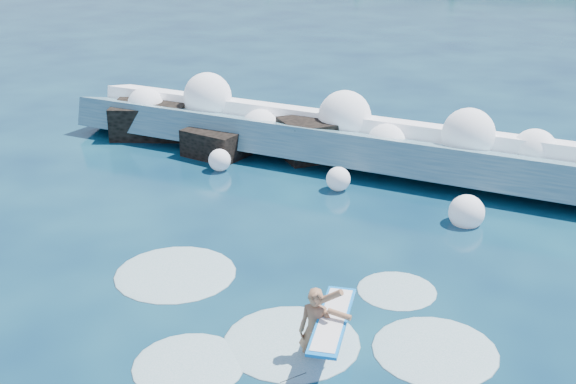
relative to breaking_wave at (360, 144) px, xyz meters
name	(u,v)px	position (x,y,z in m)	size (l,w,h in m)	color
ground	(183,265)	(-1.05, -7.72, -0.55)	(200.00, 200.00, 0.00)	#07213E
breaking_wave	(360,144)	(0.00, 0.00, 0.00)	(18.41, 2.85, 1.59)	#346982
rock_cluster	(219,133)	(-4.45, -0.57, -0.13)	(8.32, 3.20, 1.34)	black
surfer_with_board	(319,329)	(2.87, -9.52, 0.02)	(1.07, 2.79, 1.55)	#A46F4C
wave_spray	(363,129)	(0.09, -0.07, 0.48)	(15.91, 4.60, 2.23)	white
surf_foam	(285,325)	(1.92, -8.86, -0.55)	(8.59, 5.60, 0.13)	silver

